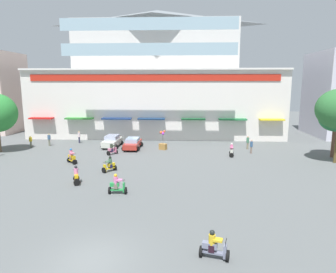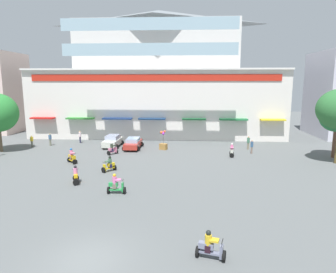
% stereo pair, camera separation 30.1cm
% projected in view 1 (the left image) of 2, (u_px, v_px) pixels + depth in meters
% --- Properties ---
extents(ground_plane, '(128.00, 128.00, 0.00)m').
position_uv_depth(ground_plane, '(135.00, 176.00, 26.89)').
color(ground_plane, '#585C5C').
extents(colonial_building, '(38.45, 19.34, 19.69)m').
position_uv_depth(colonial_building, '(157.00, 81.00, 49.02)').
color(colonial_building, silver).
rests_on(colonial_building, ground).
extents(plaza_tree_3, '(3.60, 3.31, 6.08)m').
position_uv_depth(plaza_tree_3, '(336.00, 118.00, 32.96)').
color(plaza_tree_3, brown).
rests_on(plaza_tree_3, ground).
extents(parked_car_0, '(2.45, 4.44, 1.53)m').
position_uv_depth(parked_car_0, '(112.00, 141.00, 39.11)').
color(parked_car_0, beige).
rests_on(parked_car_0, ground).
extents(parked_car_1, '(2.36, 4.41, 1.39)m').
position_uv_depth(parked_car_1, '(133.00, 143.00, 37.94)').
color(parked_car_1, '#AB2E25').
rests_on(parked_car_1, ground).
extents(scooter_rider_0, '(1.49, 0.86, 1.44)m').
position_uv_depth(scooter_rider_0, '(214.00, 247.00, 14.16)').
color(scooter_rider_0, black).
rests_on(scooter_rider_0, ground).
extents(scooter_rider_1, '(1.37, 0.55, 1.57)m').
position_uv_depth(scooter_rider_1, '(117.00, 186.00, 22.48)').
color(scooter_rider_1, black).
rests_on(scooter_rider_1, ground).
extents(scooter_rider_2, '(0.70, 1.38, 1.54)m').
position_uv_depth(scooter_rider_2, '(232.00, 151.00, 34.06)').
color(scooter_rider_2, black).
rests_on(scooter_rider_2, ground).
extents(scooter_rider_4, '(1.20, 1.35, 1.50)m').
position_uv_depth(scooter_rider_4, '(112.00, 149.00, 34.86)').
color(scooter_rider_4, black).
rests_on(scooter_rider_4, ground).
extents(scooter_rider_7, '(1.33, 1.30, 1.60)m').
position_uv_depth(scooter_rider_7, '(72.00, 157.00, 31.01)').
color(scooter_rider_7, black).
rests_on(scooter_rider_7, ground).
extents(scooter_rider_8, '(1.32, 1.38, 1.48)m').
position_uv_depth(scooter_rider_8, '(110.00, 165.00, 28.17)').
color(scooter_rider_8, black).
rests_on(scooter_rider_8, ground).
extents(scooter_rider_9, '(0.98, 1.44, 1.57)m').
position_uv_depth(scooter_rider_9, '(76.00, 176.00, 24.78)').
color(scooter_rider_9, black).
rests_on(scooter_rider_9, ground).
extents(pedestrian_0, '(0.44, 0.44, 1.65)m').
position_uv_depth(pedestrian_0, '(251.00, 146.00, 35.38)').
color(pedestrian_0, '#7E6759').
rests_on(pedestrian_0, ground).
extents(pedestrian_1, '(0.48, 0.48, 1.70)m').
position_uv_depth(pedestrian_1, '(248.00, 142.00, 37.62)').
color(pedestrian_1, '#81755B').
rests_on(pedestrian_1, ground).
extents(pedestrian_2, '(0.50, 0.50, 1.65)m').
position_uv_depth(pedestrian_2, '(49.00, 139.00, 39.66)').
color(pedestrian_2, '#6D6E59').
rests_on(pedestrian_2, ground).
extents(pedestrian_3, '(0.53, 0.53, 1.55)m').
position_uv_depth(pedestrian_3, '(31.00, 141.00, 38.70)').
color(pedestrian_3, '#6B6A58').
rests_on(pedestrian_3, ground).
extents(pedestrian_4, '(0.36, 0.36, 1.69)m').
position_uv_depth(pedestrian_4, '(79.00, 136.00, 41.52)').
color(pedestrian_4, '#2B2B43').
rests_on(pedestrian_4, ground).
extents(balloon_vendor_cart, '(1.07, 0.92, 2.46)m').
position_uv_depth(balloon_vendor_cart, '(163.00, 143.00, 37.48)').
color(balloon_vendor_cart, olive).
rests_on(balloon_vendor_cart, ground).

